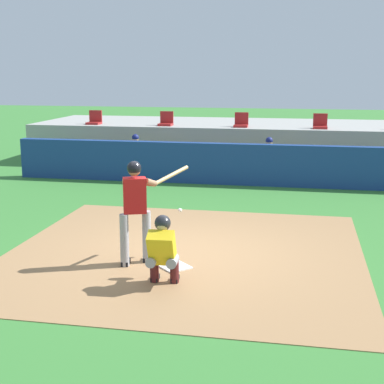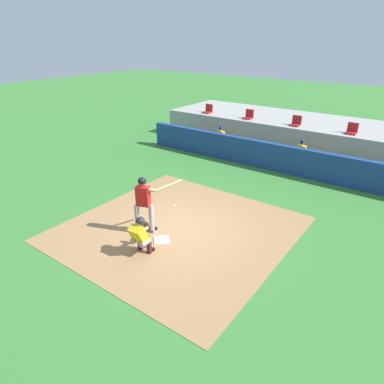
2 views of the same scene
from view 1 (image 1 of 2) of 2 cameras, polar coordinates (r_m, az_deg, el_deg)
The scene contains 14 objects.
ground_plane at distance 10.38m, azimuth -0.74°, elevation -6.21°, with size 80.00×80.00×0.00m, color #387A33.
dirt_infield at distance 10.38m, azimuth -0.74°, elevation -6.18°, with size 6.40×6.40×0.01m, color #9E754C.
home_plate at distance 9.63m, azimuth -1.72°, elevation -7.55°, with size 0.44×0.44×0.02m, color white.
batter_at_plate at distance 9.58m, azimuth -5.62°, elevation -1.39°, with size 0.97×1.17×1.80m.
catcher_crouched at distance 8.73m, azimuth -2.99°, elevation -5.62°, with size 0.50×1.84×1.13m.
dugout_wall at distance 16.48m, azimuth 3.85°, elevation 2.84°, with size 13.00×0.30×1.20m, color navy.
dugout_bench at distance 17.52m, azimuth 4.25°, elevation 2.15°, with size 11.80×0.44×0.45m, color olive.
dugout_player_0 at distance 17.93m, azimuth -5.82°, elevation 3.81°, with size 0.49×0.70×1.30m.
dugout_player_1 at distance 17.21m, azimuth 7.73°, elevation 3.40°, with size 0.49×0.70×1.30m.
stands_platform at distance 20.80m, azimuth 5.39°, elevation 5.05°, with size 15.00×4.40×1.40m, color #9E9E99.
stadium_seat_0 at distance 20.41m, azimuth -9.81°, elevation 7.15°, with size 0.46×0.46×0.48m.
stadium_seat_1 at distance 19.64m, azimuth -2.64°, elevation 7.12°, with size 0.46×0.46×0.48m.
stadium_seat_2 at distance 19.20m, azimuth 4.98°, elevation 6.97°, with size 0.46×0.46×0.48m.
stadium_seat_3 at distance 19.11m, azimuth 12.81°, elevation 6.68°, with size 0.46×0.46×0.48m.
Camera 1 is at (2.01, -9.64, 3.28)m, focal length 52.84 mm.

